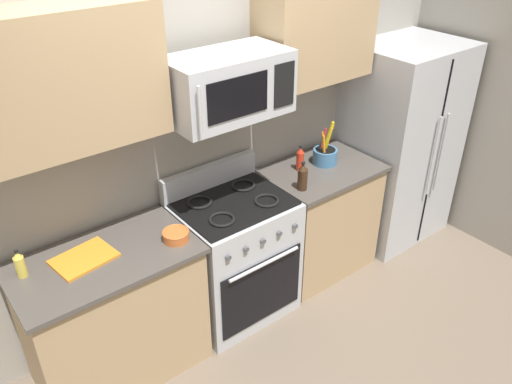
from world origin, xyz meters
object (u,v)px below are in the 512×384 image
refrigerator (399,144)px  bottle_soy (303,177)px  bottle_hot_sauce (300,159)px  cutting_board (84,258)px  range_oven (234,256)px  bottle_oil (20,264)px  prep_bowl (176,235)px  utensil_crock (325,155)px  microwave (227,85)px

refrigerator → bottle_soy: bearing=-174.5°
refrigerator → bottle_hot_sauce: (-1.05, 0.10, 0.15)m
cutting_board → range_oven: bearing=-2.7°
refrigerator → bottle_oil: size_ratio=9.70×
refrigerator → bottle_soy: (-1.23, -0.12, 0.16)m
cutting_board → bottle_soy: bearing=-6.9°
bottle_soy → cutting_board: bearing=173.1°
cutting_board → prep_bowl: (0.51, -0.16, 0.02)m
range_oven → bottle_soy: bearing=-15.2°
range_oven → prep_bowl: size_ratio=6.69×
range_oven → utensil_crock: bearing=3.1°
utensil_crock → prep_bowl: 1.42m
cutting_board → bottle_oil: 0.33m
refrigerator → bottle_hot_sauce: 1.06m
prep_bowl → bottle_oil: bearing=164.8°
range_oven → refrigerator: 1.77m
refrigerator → bottle_soy: size_ratio=8.01×
bottle_hot_sauce → refrigerator: bearing=-5.7°
utensil_crock → cutting_board: bearing=-179.9°
prep_bowl → microwave: bearing=15.3°
utensil_crock → bottle_oil: 2.24m
microwave → utensil_crock: size_ratio=2.22×
bottle_oil → bottle_hot_sauce: (2.02, -0.03, 0.01)m
range_oven → cutting_board: (-1.02, 0.05, 0.44)m
utensil_crock → bottle_oil: size_ratio=1.93×
range_oven → microwave: bearing=90.0°
bottle_soy → prep_bowl: bottle_soy is taller
range_oven → utensil_crock: (0.90, 0.05, 0.51)m
utensil_crock → range_oven: bearing=-176.9°
range_oven → cutting_board: bearing=177.3°
utensil_crock → bottle_hot_sauce: (-0.22, 0.04, 0.02)m
bottle_oil → bottle_soy: bottle_soy is taller
refrigerator → prep_bowl: 2.23m
microwave → cutting_board: microwave is taller
range_oven → bottle_soy: (0.50, -0.14, 0.53)m
microwave → bottle_oil: bearing=176.2°
utensil_crock → cutting_board: (-1.92, -0.00, -0.06)m
microwave → bottle_soy: 0.89m
utensil_crock → bottle_hot_sauce: bearing=170.4°
bottle_oil → bottle_hot_sauce: bottle_hot_sauce is taller
cutting_board → refrigerator: bearing=-1.3°
microwave → utensil_crock: bearing=1.4°
range_oven → prep_bowl: range_oven is taller
microwave → bottle_hot_sauce: size_ratio=3.80×
range_oven → bottle_soy: size_ratio=5.12×
refrigerator → microwave: 1.94m
prep_bowl → bottle_hot_sauce: bearing=9.5°
bottle_oil → refrigerator: bearing=-2.5°
microwave → bottle_soy: (0.50, -0.16, -0.72)m
microwave → prep_bowl: microwave is taller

